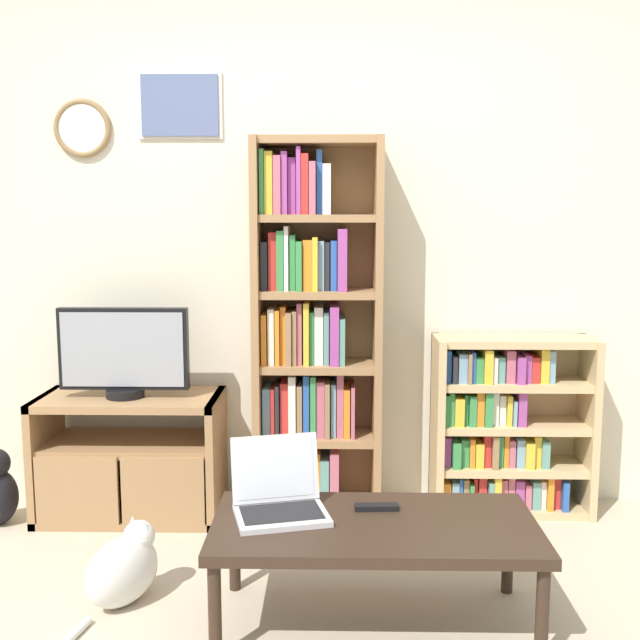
{
  "coord_description": "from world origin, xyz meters",
  "views": [
    {
      "loc": [
        0.17,
        -2.07,
        1.45
      ],
      "look_at": [
        0.11,
        0.91,
        1.03
      ],
      "focal_mm": 42.0,
      "sensor_mm": 36.0,
      "label": 1
    }
  ],
  "objects_px": {
    "laptop": "(279,495)",
    "cat": "(125,568)",
    "tv_stand": "(131,456)",
    "television": "(124,353)",
    "bookshelf_tall": "(310,334)",
    "remote_near_laptop": "(377,507)",
    "coffee_table": "(374,532)",
    "bookshelf_short": "(503,427)"
  },
  "relations": [
    {
      "from": "coffee_table",
      "to": "bookshelf_short",
      "type": "bearing_deg",
      "value": 57.35
    },
    {
      "from": "bookshelf_tall",
      "to": "coffee_table",
      "type": "relative_size",
      "value": 1.58
    },
    {
      "from": "bookshelf_short",
      "to": "laptop",
      "type": "xyz_separation_m",
      "value": [
        -1.03,
        -0.99,
        0.03
      ]
    },
    {
      "from": "tv_stand",
      "to": "television",
      "type": "height_order",
      "value": "television"
    },
    {
      "from": "television",
      "to": "bookshelf_short",
      "type": "xyz_separation_m",
      "value": [
        1.82,
        0.13,
        -0.39
      ]
    },
    {
      "from": "bookshelf_tall",
      "to": "laptop",
      "type": "xyz_separation_m",
      "value": [
        -0.08,
        -0.99,
        -0.43
      ]
    },
    {
      "from": "tv_stand",
      "to": "coffee_table",
      "type": "height_order",
      "value": "tv_stand"
    },
    {
      "from": "bookshelf_tall",
      "to": "cat",
      "type": "relative_size",
      "value": 3.22
    },
    {
      "from": "bookshelf_tall",
      "to": "remote_near_laptop",
      "type": "relative_size",
      "value": 11.13
    },
    {
      "from": "bookshelf_short",
      "to": "remote_near_laptop",
      "type": "distance_m",
      "value": 1.17
    },
    {
      "from": "coffee_table",
      "to": "remote_near_laptop",
      "type": "relative_size",
      "value": 7.03
    },
    {
      "from": "bookshelf_short",
      "to": "coffee_table",
      "type": "bearing_deg",
      "value": -122.65
    },
    {
      "from": "bookshelf_tall",
      "to": "bookshelf_short",
      "type": "xyz_separation_m",
      "value": [
        0.95,
        0.0,
        -0.46
      ]
    },
    {
      "from": "television",
      "to": "bookshelf_tall",
      "type": "height_order",
      "value": "bookshelf_tall"
    },
    {
      "from": "cat",
      "to": "laptop",
      "type": "bearing_deg",
      "value": 28.75
    },
    {
      "from": "bookshelf_short",
      "to": "laptop",
      "type": "distance_m",
      "value": 1.43
    },
    {
      "from": "television",
      "to": "coffee_table",
      "type": "relative_size",
      "value": 0.53
    },
    {
      "from": "television",
      "to": "laptop",
      "type": "xyz_separation_m",
      "value": [
        0.79,
        -0.87,
        -0.36
      ]
    },
    {
      "from": "remote_near_laptop",
      "to": "cat",
      "type": "height_order",
      "value": "remote_near_laptop"
    },
    {
      "from": "bookshelf_tall",
      "to": "laptop",
      "type": "relative_size",
      "value": 4.73
    },
    {
      "from": "television",
      "to": "bookshelf_short",
      "type": "bearing_deg",
      "value": 3.99
    },
    {
      "from": "bookshelf_tall",
      "to": "cat",
      "type": "height_order",
      "value": "bookshelf_tall"
    },
    {
      "from": "bookshelf_short",
      "to": "cat",
      "type": "xyz_separation_m",
      "value": [
        -1.61,
        -0.94,
        -0.28
      ]
    },
    {
      "from": "coffee_table",
      "to": "remote_near_laptop",
      "type": "distance_m",
      "value": 0.12
    },
    {
      "from": "laptop",
      "to": "cat",
      "type": "bearing_deg",
      "value": 160.78
    },
    {
      "from": "bookshelf_tall",
      "to": "remote_near_laptop",
      "type": "distance_m",
      "value": 1.11
    },
    {
      "from": "television",
      "to": "bookshelf_short",
      "type": "distance_m",
      "value": 1.87
    },
    {
      "from": "tv_stand",
      "to": "coffee_table",
      "type": "relative_size",
      "value": 0.76
    },
    {
      "from": "tv_stand",
      "to": "laptop",
      "type": "height_order",
      "value": "laptop"
    },
    {
      "from": "bookshelf_tall",
      "to": "cat",
      "type": "distance_m",
      "value": 1.37
    },
    {
      "from": "bookshelf_tall",
      "to": "coffee_table",
      "type": "distance_m",
      "value": 1.22
    },
    {
      "from": "tv_stand",
      "to": "bookshelf_short",
      "type": "xyz_separation_m",
      "value": [
        1.81,
        0.11,
        0.12
      ]
    },
    {
      "from": "tv_stand",
      "to": "remote_near_laptop",
      "type": "relative_size",
      "value": 5.35
    },
    {
      "from": "laptop",
      "to": "bookshelf_short",
      "type": "bearing_deg",
      "value": 29.68
    },
    {
      "from": "coffee_table",
      "to": "television",
      "type": "bearing_deg",
      "value": 140.35
    },
    {
      "from": "coffee_table",
      "to": "tv_stand",
      "type": "bearing_deg",
      "value": 139.68
    },
    {
      "from": "remote_near_laptop",
      "to": "cat",
      "type": "distance_m",
      "value": 0.97
    },
    {
      "from": "tv_stand",
      "to": "television",
      "type": "distance_m",
      "value": 0.51
    },
    {
      "from": "television",
      "to": "bookshelf_short",
      "type": "height_order",
      "value": "television"
    },
    {
      "from": "tv_stand",
      "to": "laptop",
      "type": "xyz_separation_m",
      "value": [
        0.78,
        -0.88,
        0.15
      ]
    },
    {
      "from": "tv_stand",
      "to": "bookshelf_tall",
      "type": "bearing_deg",
      "value": 7.14
    },
    {
      "from": "bookshelf_tall",
      "to": "remote_near_laptop",
      "type": "height_order",
      "value": "bookshelf_tall"
    }
  ]
}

